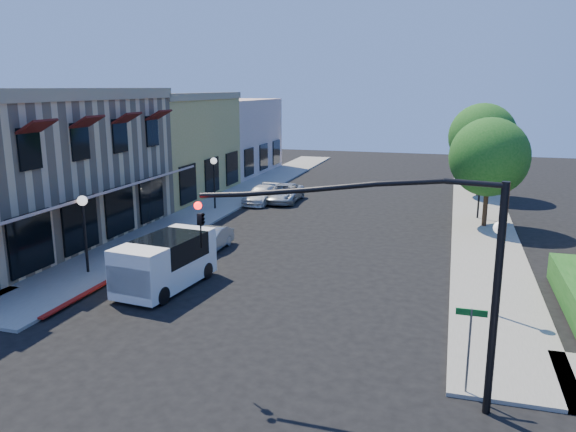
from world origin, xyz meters
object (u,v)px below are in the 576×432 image
(lamppost_right_far, at_px, (481,177))
(parked_car_c, at_px, (261,195))
(street_tree_b, at_px, (482,137))
(parked_car_a, at_px, (176,243))
(street_name_sign, at_px, (470,337))
(parked_car_d, at_px, (284,193))
(street_tree_a, at_px, (489,157))
(signal_mast_arm, at_px, (409,253))
(white_van, at_px, (165,260))
(lamppost_left_far, at_px, (214,170))
(lamppost_right_near, at_px, (498,245))
(parked_car_b, at_px, (210,240))
(lamppost_left_near, at_px, (83,214))

(lamppost_right_far, relative_size, parked_car_c, 0.85)
(street_tree_b, height_order, parked_car_a, street_tree_b)
(street_name_sign, distance_m, parked_car_d, 26.81)
(street_tree_a, height_order, signal_mast_arm, street_tree_a)
(white_van, bearing_deg, street_tree_a, 48.06)
(lamppost_left_far, distance_m, lamppost_right_near, 22.02)
(street_name_sign, relative_size, parked_car_c, 0.59)
(lamppost_right_near, distance_m, lamppost_right_far, 16.00)
(lamppost_right_far, bearing_deg, street_name_sign, -92.63)
(lamppost_right_far, bearing_deg, parked_car_d, 171.45)
(lamppost_right_far, height_order, white_van, lamppost_right_far)
(street_tree_b, bearing_deg, street_name_sign, -92.50)
(street_tree_b, bearing_deg, parked_car_d, -156.19)
(street_tree_a, bearing_deg, lamppost_right_far, 98.53)
(parked_car_b, bearing_deg, parked_car_c, 96.97)
(lamppost_right_far, relative_size, parked_car_d, 0.77)
(parked_car_b, bearing_deg, white_van, -84.80)
(street_tree_b, distance_m, white_van, 28.08)
(signal_mast_arm, relative_size, street_name_sign, 3.20)
(parked_car_b, bearing_deg, signal_mast_arm, -46.88)
(lamppost_left_near, bearing_deg, lamppost_right_near, 0.00)
(white_van, bearing_deg, lamppost_right_near, 2.69)
(signal_mast_arm, bearing_deg, white_van, 149.89)
(lamppost_right_near, bearing_deg, street_tree_b, 89.28)
(lamppost_left_near, bearing_deg, parked_car_c, 82.30)
(white_van, bearing_deg, parked_car_a, 112.20)
(street_tree_b, distance_m, lamppost_left_far, 20.06)
(lamppost_right_far, bearing_deg, signal_mast_arm, -96.70)
(street_tree_b, relative_size, lamppost_right_far, 1.97)
(lamppost_left_far, relative_size, lamppost_right_far, 1.00)
(lamppost_right_far, height_order, parked_car_b, lamppost_right_far)
(parked_car_a, bearing_deg, lamppost_right_near, -12.59)
(street_tree_b, xyz_separation_m, lamppost_left_far, (-17.30, -10.00, -1.81))
(signal_mast_arm, bearing_deg, lamppost_left_far, 125.00)
(street_name_sign, relative_size, lamppost_right_near, 0.70)
(street_name_sign, bearing_deg, parked_car_c, 121.00)
(lamppost_right_near, height_order, parked_car_b, lamppost_right_near)
(street_tree_b, relative_size, parked_car_b, 2.03)
(lamppost_right_far, xyz_separation_m, parked_car_a, (-14.70, -12.00, -2.20))
(street_tree_a, bearing_deg, parked_car_a, -146.31)
(street_name_sign, distance_m, lamppost_right_near, 5.98)
(lamppost_left_far, relative_size, parked_car_c, 0.85)
(lamppost_left_near, xyz_separation_m, parked_car_a, (2.30, 4.00, -2.20))
(street_tree_b, relative_size, parked_car_a, 2.21)
(lamppost_left_near, bearing_deg, lamppost_left_far, 90.00)
(street_tree_b, xyz_separation_m, lamppost_right_far, (-0.30, -8.00, -1.81))
(white_van, height_order, parked_car_b, white_van)
(lamppost_left_far, height_order, white_van, lamppost_left_far)
(parked_car_b, height_order, parked_car_d, parked_car_d)
(street_name_sign, height_order, lamppost_left_near, lamppost_left_near)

